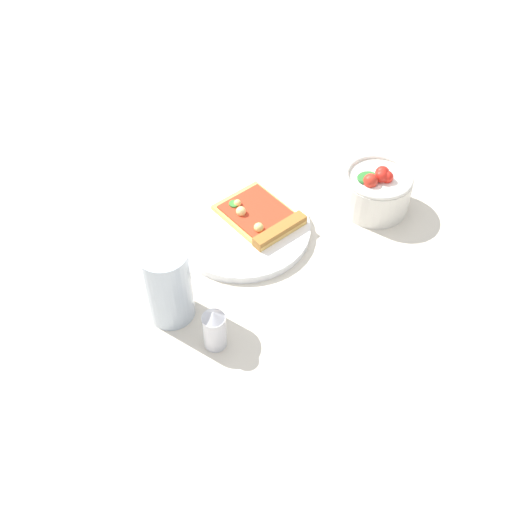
{
  "coord_description": "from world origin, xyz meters",
  "views": [
    {
      "loc": [
        0.5,
        0.48,
        0.73
      ],
      "look_at": [
        0.05,
        0.03,
        0.03
      ],
      "focal_mm": 42.69,
      "sensor_mm": 36.0,
      "label": 1
    }
  ],
  "objects_px": {
    "soda_glass": "(169,286)",
    "pepper_shaker": "(214,328)",
    "plate": "(242,229)",
    "pizza_slice_main": "(262,217)",
    "salad_bowl": "(376,190)"
  },
  "relations": [
    {
      "from": "pizza_slice_main",
      "to": "soda_glass",
      "type": "bearing_deg",
      "value": 8.5
    },
    {
      "from": "soda_glass",
      "to": "pepper_shaker",
      "type": "xyz_separation_m",
      "value": [
        -0.01,
        0.09,
        -0.03
      ]
    },
    {
      "from": "plate",
      "to": "salad_bowl",
      "type": "height_order",
      "value": "salad_bowl"
    },
    {
      "from": "plate",
      "to": "pepper_shaker",
      "type": "bearing_deg",
      "value": 35.85
    },
    {
      "from": "pizza_slice_main",
      "to": "pepper_shaker",
      "type": "distance_m",
      "value": 0.25
    },
    {
      "from": "plate",
      "to": "soda_glass",
      "type": "bearing_deg",
      "value": 13.83
    },
    {
      "from": "pizza_slice_main",
      "to": "soda_glass",
      "type": "height_order",
      "value": "soda_glass"
    },
    {
      "from": "soda_glass",
      "to": "pepper_shaker",
      "type": "height_order",
      "value": "soda_glass"
    },
    {
      "from": "soda_glass",
      "to": "salad_bowl",
      "type": "bearing_deg",
      "value": 169.87
    },
    {
      "from": "plate",
      "to": "pizza_slice_main",
      "type": "distance_m",
      "value": 0.04
    },
    {
      "from": "pizza_slice_main",
      "to": "plate",
      "type": "bearing_deg",
      "value": -22.9
    },
    {
      "from": "plate",
      "to": "salad_bowl",
      "type": "relative_size",
      "value": 1.95
    },
    {
      "from": "pizza_slice_main",
      "to": "pepper_shaker",
      "type": "xyz_separation_m",
      "value": [
        0.22,
        0.12,
        0.02
      ]
    },
    {
      "from": "plate",
      "to": "pizza_slice_main",
      "type": "xyz_separation_m",
      "value": [
        -0.03,
        0.01,
        0.01
      ]
    },
    {
      "from": "pepper_shaker",
      "to": "plate",
      "type": "bearing_deg",
      "value": -144.15
    }
  ]
}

